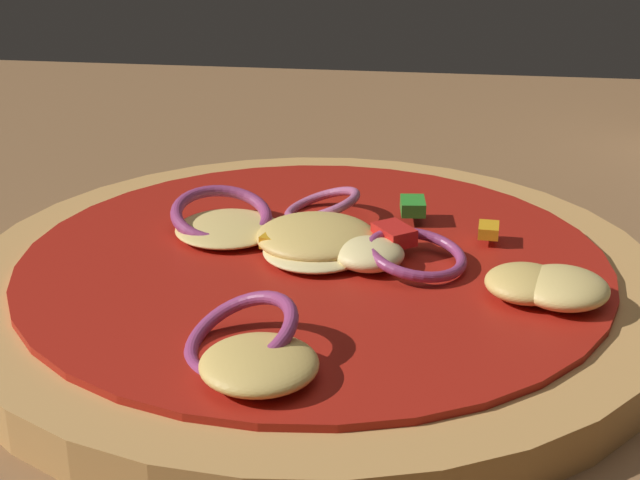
# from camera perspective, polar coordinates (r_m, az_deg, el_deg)

# --- Properties ---
(dining_table) EXTENTS (1.39, 0.84, 0.04)m
(dining_table) POSITION_cam_1_polar(r_m,az_deg,el_deg) (0.43, 0.66, -5.40)
(dining_table) COLOR brown
(dining_table) RESTS_ON ground
(pizza) EXTENTS (0.29, 0.29, 0.04)m
(pizza) POSITION_cam_1_polar(r_m,az_deg,el_deg) (0.40, -0.25, -2.35)
(pizza) COLOR tan
(pizza) RESTS_ON dining_table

